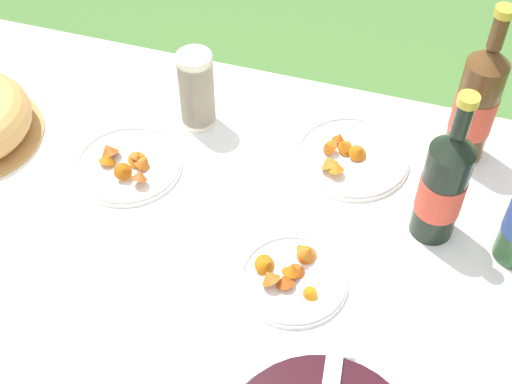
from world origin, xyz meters
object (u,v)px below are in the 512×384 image
object	(u,v)px
cup_stack	(197,90)
snack_plate_left	(292,276)
cider_bottle_amber	(476,104)
snack_plate_far	(350,156)
juice_bottle_red	(443,185)
snack_plate_near	(128,164)

from	to	relation	value
cup_stack	snack_plate_left	bearing A→B (deg)	-48.48
cider_bottle_amber	cup_stack	bearing A→B (deg)	-172.60
cider_bottle_amber	snack_plate_left	xyz separation A→B (m)	(-0.25, -0.40, -0.12)
cup_stack	snack_plate_far	distance (m)	0.34
cup_stack	cider_bottle_amber	distance (m)	0.54
cider_bottle_amber	snack_plate_far	xyz separation A→B (m)	(-0.21, -0.09, -0.12)
juice_bottle_red	snack_plate_far	distance (m)	0.25
snack_plate_left	snack_plate_near	bearing A→B (deg)	156.71
snack_plate_near	snack_plate_far	distance (m)	0.44
juice_bottle_red	snack_plate_far	size ratio (longest dim) A/B	1.40
snack_plate_left	snack_plate_far	world-z (taller)	snack_plate_left
snack_plate_far	cup_stack	bearing A→B (deg)	177.30
juice_bottle_red	snack_plate_left	distance (m)	0.30
cider_bottle_amber	snack_plate_near	xyz separation A→B (m)	(-0.63, -0.24, -0.12)
cup_stack	snack_plate_far	xyz separation A→B (m)	(0.33, -0.02, -0.08)
cup_stack	cider_bottle_amber	size ratio (longest dim) A/B	0.51
snack_plate_near	snack_plate_left	world-z (taller)	snack_plate_left
juice_bottle_red	snack_plate_left	bearing A→B (deg)	-139.15
cider_bottle_amber	snack_plate_left	bearing A→B (deg)	-121.62
snack_plate_far	cider_bottle_amber	bearing A→B (deg)	22.03
juice_bottle_red	snack_plate_left	world-z (taller)	juice_bottle_red
juice_bottle_red	snack_plate_far	bearing A→B (deg)	144.03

